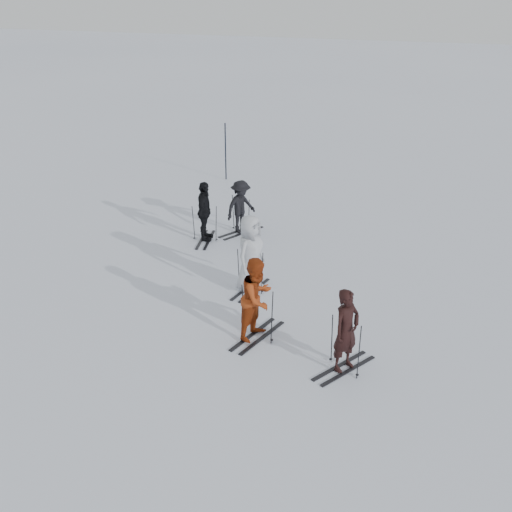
{
  "coord_description": "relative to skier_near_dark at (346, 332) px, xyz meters",
  "views": [
    {
      "loc": [
        4.15,
        -12.7,
        7.56
      ],
      "look_at": [
        0.0,
        1.0,
        1.0
      ],
      "focal_mm": 45.0,
      "sensor_mm": 36.0,
      "label": 1
    }
  ],
  "objects": [
    {
      "name": "piste_marker",
      "position": [
        -6.48,
        11.25,
        0.2
      ],
      "size": [
        0.06,
        0.06,
        2.17
      ],
      "primitive_type": "cylinder",
      "rotation": [
        0.0,
        0.0,
        0.43
      ],
      "color": "black",
      "rests_on": "ground"
    },
    {
      "name": "skis_grey",
      "position": [
        -2.87,
        2.78,
        -0.33
      ],
      "size": [
        1.68,
        1.13,
        1.12
      ],
      "primitive_type": null,
      "rotation": [
        0.0,
        0.0,
        1.35
      ],
      "color": "black",
      "rests_on": "ground"
    },
    {
      "name": "skis_uphill_left",
      "position": [
        -5.11,
        5.44,
        -0.33
      ],
      "size": [
        1.64,
        1.05,
        1.12
      ],
      "primitive_type": null,
      "rotation": [
        0.0,
        0.0,
        1.73
      ],
      "color": "black",
      "rests_on": "ground"
    },
    {
      "name": "skis_near_dark",
      "position": [
        0.0,
        0.0,
        -0.29
      ],
      "size": [
        1.83,
        1.6,
        1.19
      ],
      "primitive_type": null,
      "rotation": [
        0.0,
        0.0,
        1.01
      ],
      "color": "black",
      "rests_on": "ground"
    },
    {
      "name": "skier_grey",
      "position": [
        -2.87,
        2.78,
        0.1
      ],
      "size": [
        0.83,
        1.08,
        1.98
      ],
      "primitive_type": "imported",
      "rotation": [
        0.0,
        0.0,
        1.35
      ],
      "color": "#AEB2B8",
      "rests_on": "ground"
    },
    {
      "name": "skier_near_dark",
      "position": [
        0.0,
        0.0,
        0.0
      ],
      "size": [
        0.7,
        0.77,
        1.77
      ],
      "primitive_type": "imported",
      "rotation": [
        0.0,
        0.0,
        1.01
      ],
      "color": "black",
      "rests_on": "ground"
    },
    {
      "name": "skier_uphill_left",
      "position": [
        -5.11,
        5.44,
        0.0
      ],
      "size": [
        0.6,
        1.1,
        1.78
      ],
      "primitive_type": "imported",
      "rotation": [
        0.0,
        0.0,
        1.73
      ],
      "color": "black",
      "rests_on": "ground"
    },
    {
      "name": "skis_uphill_far",
      "position": [
        -4.27,
        6.33,
        -0.29
      ],
      "size": [
        1.83,
        1.57,
        1.18
      ],
      "primitive_type": null,
      "rotation": [
        0.0,
        0.0,
        1.03
      ],
      "color": "black",
      "rests_on": "ground"
    },
    {
      "name": "ground",
      "position": [
        -2.69,
        1.7,
        -0.89
      ],
      "size": [
        120.0,
        120.0,
        0.0
      ],
      "primitive_type": "plane",
      "color": "silver",
      "rests_on": "ground"
    },
    {
      "name": "skier_red",
      "position": [
        -2.05,
        0.68,
        0.05
      ],
      "size": [
        0.96,
        1.09,
        1.87
      ],
      "primitive_type": "imported",
      "rotation": [
        0.0,
        0.0,
        1.26
      ],
      "color": "#933410",
      "rests_on": "ground"
    },
    {
      "name": "skier_uphill_far",
      "position": [
        -4.27,
        6.33,
        -0.07
      ],
      "size": [
        1.06,
        1.22,
        1.63
      ],
      "primitive_type": "imported",
      "rotation": [
        0.0,
        0.0,
        1.03
      ],
      "color": "black",
      "rests_on": "ground"
    },
    {
      "name": "skis_red",
      "position": [
        -2.05,
        0.68,
        -0.26
      ],
      "size": [
        1.91,
        1.4,
        1.25
      ],
      "primitive_type": null,
      "rotation": [
        0.0,
        0.0,
        1.26
      ],
      "color": "black",
      "rests_on": "ground"
    }
  ]
}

